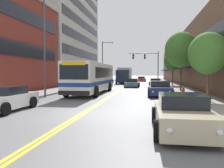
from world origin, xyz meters
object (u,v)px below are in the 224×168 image
at_px(street_tree_right_far, 173,61).
at_px(fire_hydrant, 183,92).
at_px(car_white_parked_left_far, 5,99).
at_px(box_truck, 124,75).
at_px(car_silver_parked_right_mid, 155,83).
at_px(car_slate_blue_moving_second, 132,83).
at_px(street_lamp_left_far, 104,59).
at_px(traffic_signal_mast, 148,61).
at_px(car_navy_parked_right_far, 160,89).
at_px(street_lamp_left_near, 48,34).
at_px(street_tree_right_mid, 181,50).
at_px(car_dark_grey_parked_left_near, 100,82).
at_px(car_beige_parked_right_foreground, 182,114).
at_px(car_red_moving_lead, 141,79).
at_px(city_bus, 92,77).
at_px(street_tree_right_near, 208,53).
at_px(car_black_parked_left_mid, 107,81).

xyz_separation_m(street_tree_right_far, fire_hydrant, (-1.12, -17.89, -3.37)).
relative_size(car_white_parked_left_far, box_truck, 0.57).
xyz_separation_m(car_silver_parked_right_mid, fire_hydrant, (1.56, -16.52, -0.04)).
xyz_separation_m(car_slate_blue_moving_second, street_lamp_left_far, (-5.96, 9.15, 4.18)).
height_order(traffic_signal_mast, street_lamp_left_far, street_lamp_left_far).
relative_size(car_navy_parked_right_far, street_lamp_left_near, 0.50).
distance_m(street_tree_right_mid, street_tree_right_far, 11.17).
bearing_deg(car_dark_grey_parked_left_near, car_beige_parked_right_foreground, -71.50).
distance_m(street_lamp_left_near, street_tree_right_far, 21.97).
distance_m(car_silver_parked_right_mid, car_red_moving_lead, 18.71).
xyz_separation_m(car_white_parked_left_far, street_lamp_left_near, (-0.57, 6.57, 4.65)).
relative_size(city_bus, car_silver_parked_right_mid, 2.22).
bearing_deg(fire_hydrant, street_lamp_left_near, -177.59).
bearing_deg(car_beige_parked_right_foreground, street_tree_right_mid, 81.90).
distance_m(car_beige_parked_right_foreground, traffic_signal_mast, 35.77).
height_order(box_truck, street_lamp_left_near, street_lamp_left_near).
distance_m(car_red_moving_lead, street_lamp_left_near, 36.44).
xyz_separation_m(car_silver_parked_right_mid, street_lamp_left_far, (-9.36, 6.67, 4.18)).
height_order(car_navy_parked_right_far, street_lamp_left_far, street_lamp_left_far).
bearing_deg(car_white_parked_left_far, street_tree_right_near, 24.66).
relative_size(car_beige_parked_right_foreground, street_tree_right_far, 0.79).
bearing_deg(car_silver_parked_right_mid, car_red_moving_lead, 98.09).
bearing_deg(street_lamp_left_near, car_red_moving_lead, 79.33).
bearing_deg(street_tree_right_mid, street_lamp_left_far, 125.41).
bearing_deg(car_slate_blue_moving_second, car_black_parked_left_mid, 122.65).
bearing_deg(car_black_parked_left_mid, traffic_signal_mast, 24.53).
bearing_deg(traffic_signal_mast, street_lamp_left_far, -162.79).
bearing_deg(street_tree_right_mid, car_red_moving_lead, 99.96).
relative_size(car_white_parked_left_far, car_silver_parked_right_mid, 0.86).
bearing_deg(fire_hydrant, city_bus, 156.56).
relative_size(car_white_parked_left_far, street_tree_right_mid, 0.67).
height_order(city_bus, street_tree_right_far, street_tree_right_far).
xyz_separation_m(car_black_parked_left_mid, car_white_parked_left_far, (-0.06, -29.34, -0.00)).
bearing_deg(street_tree_right_near, street_tree_right_far, 90.62).
height_order(car_black_parked_left_mid, street_lamp_left_far, street_lamp_left_far).
height_order(car_white_parked_left_far, street_lamp_left_near, street_lamp_left_near).
bearing_deg(street_tree_right_mid, car_slate_blue_moving_second, 128.12).
xyz_separation_m(car_silver_parked_right_mid, street_lamp_left_near, (-9.32, -16.98, 4.71)).
xyz_separation_m(car_navy_parked_right_far, fire_hydrant, (1.67, -2.14, -0.10)).
height_order(car_beige_parked_right_foreground, street_tree_right_mid, street_tree_right_mid).
xyz_separation_m(car_silver_parked_right_mid, street_tree_right_mid, (2.34, -9.78, 3.94)).
xyz_separation_m(car_navy_parked_right_far, street_tree_right_near, (3.00, -3.83, 2.74)).
xyz_separation_m(car_dark_grey_parked_left_near, car_black_parked_left_mid, (-0.02, 6.28, -0.02)).
xyz_separation_m(car_black_parked_left_mid, street_tree_right_mid, (11.02, -15.56, 3.88)).
bearing_deg(street_tree_right_far, car_navy_parked_right_far, -100.02).
bearing_deg(car_slate_blue_moving_second, city_bus, -107.29).
bearing_deg(car_red_moving_lead, car_beige_parked_right_foreground, -86.67).
bearing_deg(street_tree_right_far, box_truck, 138.51).
height_order(car_beige_parked_right_foreground, car_silver_parked_right_mid, car_beige_parked_right_foreground).
relative_size(car_white_parked_left_far, car_navy_parked_right_far, 0.95).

